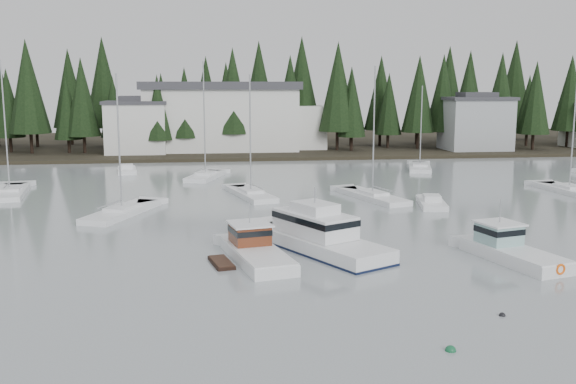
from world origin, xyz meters
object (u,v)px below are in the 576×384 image
object	(u,v)px
sailboat_6	(372,198)
sailboat_7	(206,177)
sailboat_4	(251,196)
sailboat_10	(420,169)
house_west	(137,126)
runabout_3	(127,171)
sailboat_8	(122,214)
lobster_boat_teal	(510,252)
sailboat_3	(569,192)
harbor_inn	(234,117)
runabout_1	(432,205)
house_east_a	(476,122)
sailboat_0	(10,194)
cabin_cruiser_center	(318,239)
lobster_boat_brown	(254,252)

from	to	relation	value
sailboat_6	sailboat_7	bearing A→B (deg)	28.06
sailboat_4	sailboat_10	world-z (taller)	sailboat_4
sailboat_7	house_west	bearing A→B (deg)	40.60
sailboat_4	runabout_3	distance (m)	24.18
sailboat_6	sailboat_8	size ratio (longest dim) A/B	1.07
sailboat_8	sailboat_10	world-z (taller)	sailboat_8
sailboat_6	lobster_boat_teal	bearing A→B (deg)	170.35
sailboat_3	harbor_inn	bearing A→B (deg)	31.81
harbor_inn	runabout_1	distance (m)	51.65
house_east_a	runabout_1	xyz separation A→B (m)	(-22.80, -44.39, -4.77)
house_east_a	runabout_3	world-z (taller)	house_east_a
sailboat_3	sailboat_6	world-z (taller)	sailboat_6
runabout_3	harbor_inn	bearing A→B (deg)	-41.07
sailboat_7	sailboat_8	distance (m)	21.97
sailboat_3	sailboat_10	distance (m)	21.74
sailboat_4	sailboat_8	world-z (taller)	sailboat_4
house_east_a	lobster_boat_teal	distance (m)	67.23
lobster_boat_teal	sailboat_7	distance (m)	43.02
house_west	runabout_3	xyz separation A→B (m)	(0.71, -18.90, -4.52)
sailboat_0	sailboat_6	size ratio (longest dim) A/B	1.05
harbor_inn	cabin_cruiser_center	xyz separation A→B (m)	(3.21, -63.07, -5.04)
runabout_1	sailboat_4	bearing A→B (deg)	77.94
lobster_boat_brown	runabout_3	size ratio (longest dim) A/B	1.52
house_east_a	sailboat_8	size ratio (longest dim) A/B	0.85
harbor_inn	sailboat_8	bearing A→B (deg)	-103.02
lobster_boat_teal	sailboat_8	world-z (taller)	sailboat_8
harbor_inn	lobster_boat_teal	world-z (taller)	harbor_inn
sailboat_0	runabout_3	distance (m)	18.21
house_west	harbor_inn	xyz separation A→B (m)	(15.04, 3.34, 1.12)
sailboat_0	sailboat_8	bearing A→B (deg)	-142.06
runabout_1	lobster_boat_teal	bearing A→B (deg)	-172.45
runabout_1	runabout_3	world-z (taller)	same
house_east_a	sailboat_3	bearing A→B (deg)	-99.05
sailboat_7	harbor_inn	bearing A→B (deg)	8.92
sailboat_6	sailboat_8	xyz separation A→B (m)	(-23.13, -5.01, -0.01)
house_east_a	lobster_boat_brown	distance (m)	72.86
lobster_boat_teal	sailboat_8	distance (m)	31.62
house_west	runabout_3	size ratio (longest dim) A/B	1.67
sailboat_4	runabout_3	xyz separation A→B (m)	(-14.40, 19.43, 0.06)
house_west	sailboat_8	world-z (taller)	sailboat_8
sailboat_6	sailboat_8	bearing A→B (deg)	84.65
cabin_cruiser_center	sailboat_4	bearing A→B (deg)	-19.87
house_west	sailboat_7	xyz separation A→B (m)	(10.57, -25.18, -4.57)
sailboat_7	runabout_1	world-z (taller)	sailboat_7
sailboat_0	sailboat_10	xyz separation A→B (m)	(47.37, 14.17, -0.01)
sailboat_0	sailboat_7	xyz separation A→B (m)	(19.51, 9.16, 0.02)
sailboat_7	runabout_3	size ratio (longest dim) A/B	2.48
cabin_cruiser_center	sailboat_8	distance (m)	20.05
house_west	sailboat_3	world-z (taller)	sailboat_3
harbor_inn	runabout_3	world-z (taller)	harbor_inn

